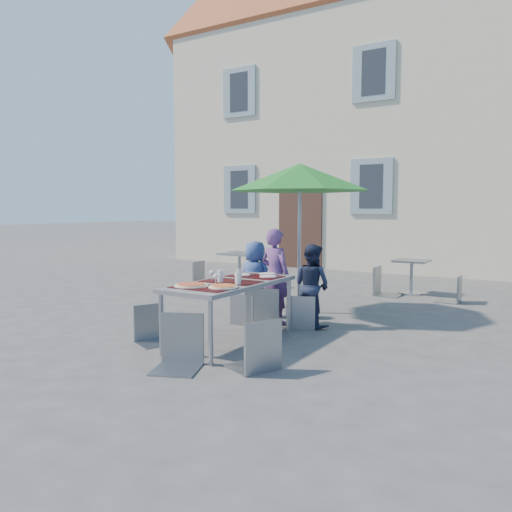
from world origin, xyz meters
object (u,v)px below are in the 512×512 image
Objects in this scene: pizza_near_left at (191,285)px; pizza_near_right at (223,286)px; cafe_table_1 at (411,272)px; bg_chair_r_1 at (454,273)px; child_2 at (312,285)px; chair_4 at (257,313)px; bg_chair_r_0 at (248,264)px; chair_1 at (264,283)px; chair_5 at (179,309)px; child_0 at (255,279)px; chair_2 at (301,292)px; chair_3 at (151,301)px; bg_chair_l_1 at (383,264)px; child_1 at (275,276)px; dining_table at (231,286)px; patio_umbrella at (300,179)px; cafe_table_0 at (240,264)px; chair_0 at (245,290)px; bg_chair_l_0 at (202,259)px.

pizza_near_left is 1.18× the size of pizza_near_right.
bg_chair_r_1 reaches higher than cafe_table_1.
child_2 is at bearing -98.32° from cafe_table_1.
cafe_table_1 is (0.15, 5.41, -0.17)m from chair_4.
chair_1 is at bearing -53.63° from bg_chair_r_0.
child_0 is at bearing 103.77° from chair_5.
chair_2 is at bearing -45.49° from bg_chair_r_0.
chair_2 is (0.20, 1.54, -0.26)m from pizza_near_right.
pizza_near_left is 0.59× the size of cafe_table_1.
child_2 reaches higher than bg_chair_r_1.
chair_4 is (1.35, -2.14, 0.01)m from child_0.
chair_5 is at bearing -31.62° from chair_3.
chair_4 is 0.98× the size of bg_chair_l_1.
bg_chair_r_0 is (-2.12, 4.64, -0.10)m from chair_5.
child_1 is at bearing -50.32° from bg_chair_r_0.
patio_umbrella is (-0.09, 2.02, 1.39)m from dining_table.
bg_chair_r_0 is at bearing 126.37° from chair_1.
cafe_table_0 is at bearing -25.19° from child_2.
child_2 reaches higher than chair_0.
chair_1 reaches higher than chair_2.
bg_chair_r_0 is at bearing 123.53° from chair_4.
bg_chair_r_0 is at bearing -38.15° from child_1.
child_2 is at bearing -91.16° from bg_chair_l_1.
pizza_near_left is 2.00m from child_0.
chair_1 is 1.82m from patio_umbrella.
chair_3 is at bearing -59.93° from bg_chair_l_0.
bg_chair_l_1 is at bearing 11.43° from bg_chair_l_0.
child_2 is 4.29m from bg_chair_l_0.
chair_1 is 3.86m from cafe_table_1.
chair_1 is 1.17× the size of chair_2.
chair_1 is 3.77m from bg_chair_r_1.
pizza_near_left is (-0.16, -0.55, 0.07)m from dining_table.
patio_umbrella is at bearing 108.44° from chair_4.
dining_table is 1.80× the size of chair_1.
cafe_table_1 is (1.81, 5.17, -0.09)m from chair_3.
bg_chair_l_0 is 1.14m from bg_chair_r_0.
chair_1 is 3.42m from cafe_table_0.
bg_chair_r_0 is at bearing -9.79° from cafe_table_0.
bg_chair_l_1 reaches higher than bg_chair_l_0.
patio_umbrella is at bearing -111.93° from cafe_table_1.
pizza_near_left is at bearing -63.25° from cafe_table_0.
bg_chair_l_0 reaches higher than dining_table.
cafe_table_0 is at bearing 122.07° from dining_table.
child_2 is 3.43m from cafe_table_1.
dining_table is 0.80× the size of patio_umbrella.
chair_2 is 1.20× the size of cafe_table_0.
bg_chair_l_0 reaches higher than pizza_near_right.
pizza_near_left is 0.38× the size of chair_1.
child_2 is at bearing -31.79° from bg_chair_l_0.
child_1 reaches higher than bg_chair_l_0.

